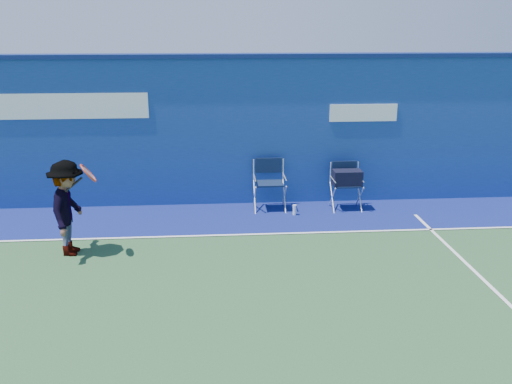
{
  "coord_description": "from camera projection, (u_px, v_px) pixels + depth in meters",
  "views": [
    {
      "loc": [
        0.59,
        -5.88,
        3.66
      ],
      "look_at": [
        1.22,
        2.6,
        1.0
      ],
      "focal_mm": 38.0,
      "sensor_mm": 36.0,
      "label": 1
    }
  ],
  "objects": [
    {
      "name": "stadium_wall",
      "position": [
        188.0,
        130.0,
        11.13
      ],
      "size": [
        24.0,
        0.5,
        3.08
      ],
      "color": "navy",
      "rests_on": "ground"
    },
    {
      "name": "court_lines",
      "position": [
        176.0,
        309.0,
        7.21
      ],
      "size": [
        24.0,
        12.0,
        0.01
      ],
      "color": "white",
      "rests_on": "out_of_bounds_strip"
    },
    {
      "name": "water_bottle",
      "position": [
        294.0,
        210.0,
        10.75
      ],
      "size": [
        0.07,
        0.07,
        0.21
      ],
      "primitive_type": "cylinder",
      "color": "white",
      "rests_on": "ground"
    },
    {
      "name": "ground",
      "position": [
        173.0,
        335.0,
        6.64
      ],
      "size": [
        80.0,
        80.0,
        0.0
      ],
      "primitive_type": "plane",
      "color": "#2A502C",
      "rests_on": "ground"
    },
    {
      "name": "directors_chair_left",
      "position": [
        269.0,
        194.0,
        11.04
      ],
      "size": [
        0.61,
        0.55,
        1.02
      ],
      "color": "silver",
      "rests_on": "ground"
    },
    {
      "name": "directors_chair_right",
      "position": [
        346.0,
        190.0,
        11.03
      ],
      "size": [
        0.57,
        0.51,
        0.95
      ],
      "color": "silver",
      "rests_on": "ground"
    },
    {
      "name": "out_of_bounds_strip",
      "position": [
        188.0,
        219.0,
        10.54
      ],
      "size": [
        24.0,
        1.8,
        0.01
      ],
      "primitive_type": "cube",
      "color": "navy",
      "rests_on": "ground"
    },
    {
      "name": "tennis_player",
      "position": [
        68.0,
        208.0,
        8.77
      ],
      "size": [
        0.88,
        1.04,
        1.58
      ],
      "color": "#EA4738",
      "rests_on": "ground"
    }
  ]
}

